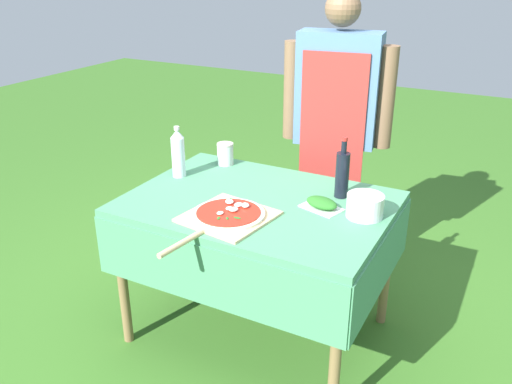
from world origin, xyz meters
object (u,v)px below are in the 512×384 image
pizza_on_peel (227,216)px  water_bottle (178,153)px  oil_bottle (342,174)px  herb_container (322,204)px  person_cook (336,117)px  mixing_tub (365,206)px  sauce_jar (225,155)px  prep_table (258,218)px

pizza_on_peel → water_bottle: (-0.47, 0.31, 0.11)m
oil_bottle → herb_container: oil_bottle is taller
pizza_on_peel → oil_bottle: bearing=60.1°
person_cook → herb_container: (0.20, -0.70, -0.20)m
mixing_tub → sauce_jar: sauce_jar is taller
pizza_on_peel → sauce_jar: sauce_jar is taller
prep_table → herb_container: herb_container is taller
herb_container → mixing_tub: 0.20m
person_cook → sauce_jar: (-0.47, -0.41, -0.17)m
prep_table → pizza_on_peel: (-0.03, -0.23, 0.10)m
prep_table → oil_bottle: size_ratio=4.17×
oil_bottle → sauce_jar: oil_bottle is taller
prep_table → water_bottle: 0.55m
person_cook → sauce_jar: size_ratio=13.67×
water_bottle → mixing_tub: (0.99, -0.01, -0.08)m
prep_table → oil_bottle: 0.44m
water_bottle → person_cook: bearing=48.6°
mixing_tub → sauce_jar: bearing=162.7°
water_bottle → herb_container: size_ratio=1.29×
pizza_on_peel → mixing_tub: bearing=38.4°
herb_container → mixing_tub: size_ratio=1.27×
oil_bottle → water_bottle: size_ratio=1.10×
water_bottle → mixing_tub: bearing=-0.6°
mixing_tub → herb_container: bearing=-175.7°
mixing_tub → sauce_jar: (-0.87, 0.27, 0.00)m
herb_container → mixing_tub: mixing_tub is taller
water_bottle → herb_container: (0.79, -0.02, -0.10)m
person_cook → herb_container: 0.75m
pizza_on_peel → mixing_tub: size_ratio=3.79×
oil_bottle → water_bottle: bearing=-170.2°
herb_container → sauce_jar: (-0.67, 0.28, 0.03)m
person_cook → water_bottle: (-0.59, -0.67, -0.10)m
prep_table → pizza_on_peel: size_ratio=2.00×
prep_table → pizza_on_peel: bearing=-97.8°
prep_table → mixing_tub: bearing=8.0°
prep_table → herb_container: bearing=10.5°
pizza_on_peel → water_bottle: bearing=154.7°
prep_table → pizza_on_peel: pizza_on_peel is taller
sauce_jar → herb_container: bearing=-22.9°
prep_table → oil_bottle: oil_bottle is taller
person_cook → water_bottle: bearing=40.4°
person_cook → mixing_tub: size_ratio=10.09×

